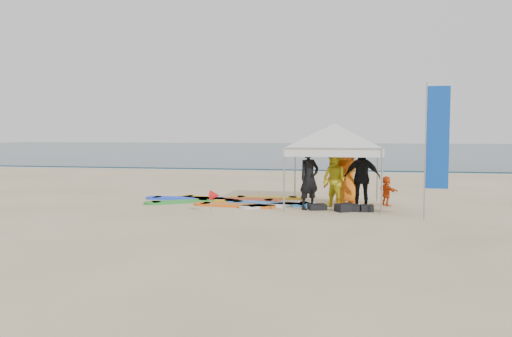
{
  "coord_description": "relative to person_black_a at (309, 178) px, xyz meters",
  "views": [
    {
      "loc": [
        2.39,
        -11.78,
        2.22
      ],
      "look_at": [
        -0.42,
        2.6,
        1.2
      ],
      "focal_mm": 35.0,
      "sensor_mm": 36.0,
      "label": 1
    }
  ],
  "objects": [
    {
      "name": "ocean",
      "position": [
        -1.13,
        57.2,
        -0.88
      ],
      "size": [
        160.0,
        84.0,
        0.08
      ],
      "primitive_type": "cube",
      "color": "#0C2633",
      "rests_on": "ground"
    },
    {
      "name": "person_orange_a",
      "position": [
        0.89,
        1.03,
        -0.1
      ],
      "size": [
        1.12,
        0.72,
        1.64
      ],
      "primitive_type": "imported",
      "rotation": [
        0.0,
        0.0,
        3.03
      ],
      "color": "orange",
      "rests_on": "ground"
    },
    {
      "name": "ground",
      "position": [
        -1.13,
        -2.8,
        -0.92
      ],
      "size": [
        120.0,
        120.0,
        0.0
      ],
      "primitive_type": "plane",
      "color": "beige",
      "rests_on": "ground"
    },
    {
      "name": "marker_pennant",
      "position": [
        -2.54,
        -1.18,
        -0.42
      ],
      "size": [
        0.28,
        0.28,
        0.64
      ],
      "color": "#A5A5A8",
      "rests_on": "ground"
    },
    {
      "name": "person_black_a",
      "position": [
        0.0,
        0.0,
        0.0
      ],
      "size": [
        0.79,
        0.78,
        1.84
      ],
      "primitive_type": "imported",
      "rotation": [
        0.0,
        0.0,
        0.77
      ],
      "color": "black",
      "rests_on": "ground"
    },
    {
      "name": "canopy_tent",
      "position": [
        0.69,
        0.83,
        1.6
      ],
      "size": [
        3.84,
        3.84,
        2.9
      ],
      "color": "#A5A5A8",
      "rests_on": "ground"
    },
    {
      "name": "gear_pile",
      "position": [
        0.97,
        -0.12,
        -0.82
      ],
      "size": [
        1.92,
        0.74,
        0.22
      ],
      "color": "black",
      "rests_on": "ground"
    },
    {
      "name": "person_orange_b",
      "position": [
        1.09,
        1.52,
        0.03
      ],
      "size": [
        1.09,
        0.93,
        1.9
      ],
      "primitive_type": "imported",
      "rotation": [
        0.0,
        0.0,
        3.56
      ],
      "color": "orange",
      "rests_on": "ground"
    },
    {
      "name": "feather_flag",
      "position": [
        3.35,
        -1.13,
        1.17
      ],
      "size": [
        0.6,
        0.04,
        3.54
      ],
      "color": "#A5A5A8",
      "rests_on": "ground"
    },
    {
      "name": "person_black_b",
      "position": [
        1.53,
        0.51,
        -0.0
      ],
      "size": [
        1.12,
        0.56,
        1.83
      ],
      "primitive_type": "imported",
      "rotation": [
        0.0,
        0.0,
        3.25
      ],
      "color": "black",
      "rests_on": "ground"
    },
    {
      "name": "person_seated",
      "position": [
        2.28,
        1.22,
        -0.46
      ],
      "size": [
        0.67,
        0.87,
        0.92
      ],
      "primitive_type": "imported",
      "rotation": [
        0.0,
        0.0,
        2.11
      ],
      "color": "#E85114",
      "rests_on": "ground"
    },
    {
      "name": "person_yellow",
      "position": [
        0.71,
        0.41,
        -0.09
      ],
      "size": [
        1.02,
        0.99,
        1.66
      ],
      "primitive_type": "imported",
      "rotation": [
        0.0,
        0.0,
        -0.68
      ],
      "color": "yellow",
      "rests_on": "ground"
    },
    {
      "name": "shoreline_foam",
      "position": [
        -1.13,
        15.4,
        -0.92
      ],
      "size": [
        160.0,
        1.2,
        0.01
      ],
      "primitive_type": "cube",
      "color": "silver",
      "rests_on": "ground"
    },
    {
      "name": "surfboard_spread",
      "position": [
        -2.56,
        1.07,
        -0.88
      ],
      "size": [
        5.48,
        2.9,
        0.07
      ],
      "color": "#268E2C",
      "rests_on": "ground"
    }
  ]
}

